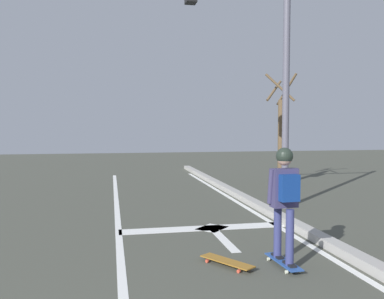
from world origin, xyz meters
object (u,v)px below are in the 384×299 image
at_px(skateboard, 283,262).
at_px(spare_skateboard, 227,262).
at_px(skater, 285,191).
at_px(roadside_tree, 281,135).
at_px(traffic_signal_mast, 247,43).

bearing_deg(skateboard, spare_skateboard, 167.55).
relative_size(skateboard, spare_skateboard, 1.00).
xyz_separation_m(skater, spare_skateboard, (-0.76, 0.19, -1.00)).
height_order(skater, roadside_tree, roadside_tree).
bearing_deg(skater, traffic_signal_mast, 78.96).
distance_m(skateboard, roadside_tree, 8.38).
bearing_deg(spare_skateboard, skater, -13.74).
relative_size(spare_skateboard, traffic_signal_mast, 0.14).
relative_size(skateboard, roadside_tree, 0.22).
bearing_deg(skateboard, roadside_tree, 66.65).
distance_m(spare_skateboard, traffic_signal_mast, 5.44).
relative_size(skater, traffic_signal_mast, 0.28).
bearing_deg(roadside_tree, spare_skateboard, -118.55).
bearing_deg(skater, spare_skateboard, 166.26).
xyz_separation_m(spare_skateboard, roadside_tree, (4.02, 7.39, 1.59)).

